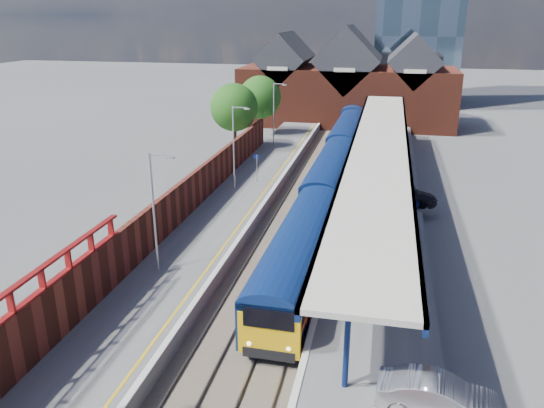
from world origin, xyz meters
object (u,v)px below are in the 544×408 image
at_px(lamp_post_b, 156,205).
at_px(lamp_post_d, 275,110).
at_px(train, 340,151).
at_px(lamp_post_c, 235,142).
at_px(parked_car_blue, 394,198).
at_px(parked_car_dark, 406,194).
at_px(parked_car_silver, 438,396).
at_px(platform_sign, 257,163).

bearing_deg(lamp_post_b, lamp_post_d, 90.00).
xyz_separation_m(train, lamp_post_c, (-7.86, -10.54, 2.87)).
relative_size(lamp_post_b, lamp_post_c, 1.00).
distance_m(lamp_post_b, parked_car_blue, 19.75).
xyz_separation_m(parked_car_dark, parked_car_blue, (-0.93, -0.82, -0.13)).
bearing_deg(lamp_post_c, train, 53.31).
distance_m(train, parked_car_dark, 13.07).
height_order(lamp_post_b, lamp_post_c, same).
bearing_deg(lamp_post_d, parked_car_silver, -70.01).
bearing_deg(lamp_post_c, parked_car_blue, -7.45).
xyz_separation_m(lamp_post_b, lamp_post_d, (0.00, 32.00, 0.00)).
bearing_deg(lamp_post_c, parked_car_silver, -59.10).
distance_m(lamp_post_d, parked_car_silver, 43.53).
height_order(train, parked_car_silver, train).
height_order(lamp_post_b, parked_car_blue, lamp_post_b).
bearing_deg(lamp_post_d, platform_sign, -84.44).
xyz_separation_m(lamp_post_b, parked_car_dark, (14.15, 15.09, -3.29)).
height_order(parked_car_dark, parked_car_blue, parked_car_dark).
xyz_separation_m(lamp_post_d, platform_sign, (1.36, -14.00, -2.30)).
relative_size(parked_car_dark, parked_car_blue, 1.17).
height_order(lamp_post_c, parked_car_silver, lamp_post_c).
distance_m(lamp_post_b, parked_car_dark, 20.95).
relative_size(lamp_post_b, parked_car_dark, 1.44).
relative_size(lamp_post_d, parked_car_silver, 1.56).
bearing_deg(parked_car_dark, platform_sign, 91.05).
bearing_deg(train, parked_car_dark, -61.18).
bearing_deg(lamp_post_c, lamp_post_d, 90.00).
xyz_separation_m(lamp_post_c, parked_car_dark, (14.15, -0.91, -3.29)).
distance_m(lamp_post_c, parked_car_silver, 29.08).
bearing_deg(parked_car_silver, lamp_post_b, 64.17).
relative_size(platform_sign, parked_car_silver, 0.56).
distance_m(lamp_post_b, parked_car_silver, 17.56).
xyz_separation_m(parked_car_silver, parked_car_dark, (-0.69, 23.89, -0.04)).
xyz_separation_m(train, lamp_post_b, (-7.86, -26.54, 2.87)).
bearing_deg(platform_sign, train, 52.76).
height_order(lamp_post_d, platform_sign, lamp_post_d).
xyz_separation_m(lamp_post_b, lamp_post_c, (0.00, 16.00, 0.00)).
distance_m(train, lamp_post_d, 9.99).
relative_size(train, parked_car_dark, 13.61).
distance_m(platform_sign, parked_car_dark, 13.16).
bearing_deg(platform_sign, lamp_post_d, 95.56).
distance_m(lamp_post_b, lamp_post_d, 32.00).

